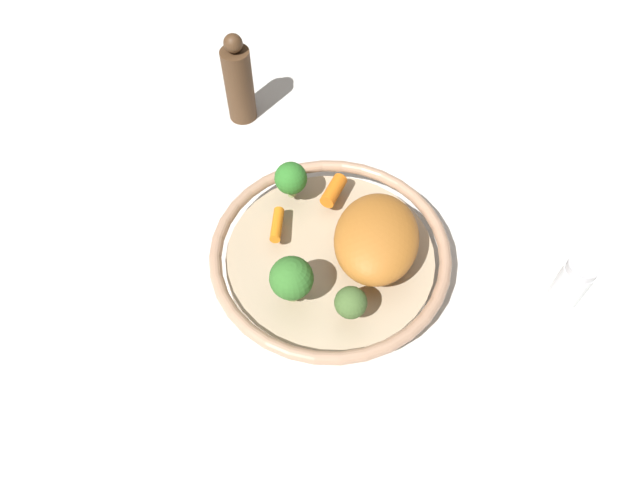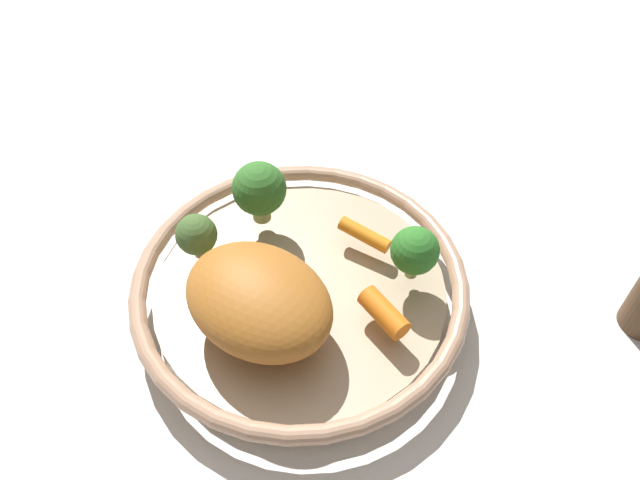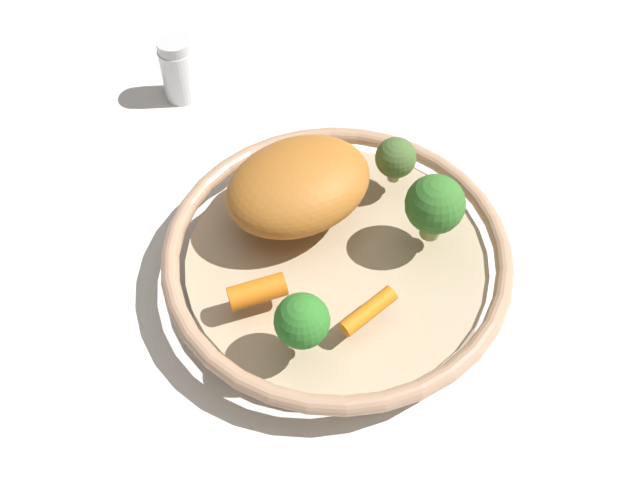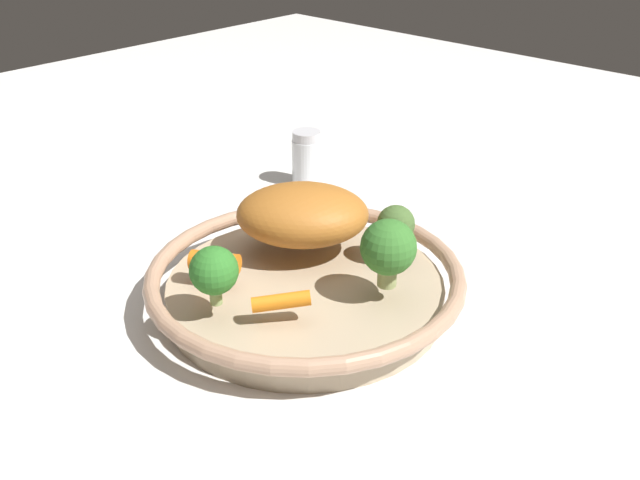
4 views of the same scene
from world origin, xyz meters
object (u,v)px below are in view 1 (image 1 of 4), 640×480
at_px(baby_carrot_center, 334,191).
at_px(salt_shaker, 573,282).
at_px(roast_chicken_piece, 377,238).
at_px(baby_carrot_right, 277,225).
at_px(broccoli_floret_small, 291,178).
at_px(broccoli_floret_mid, 291,279).
at_px(serving_bowl, 330,257).
at_px(pepper_mill, 239,82).
at_px(broccoli_floret_edge, 351,303).

distance_m(baby_carrot_center, salt_shaker, 0.35).
relative_size(roast_chicken_piece, baby_carrot_right, 2.61).
bearing_deg(broccoli_floret_small, baby_carrot_right, 125.26).
bearing_deg(broccoli_floret_mid, roast_chicken_piece, -95.65).
bearing_deg(baby_carrot_right, baby_carrot_center, -91.13).
xyz_separation_m(serving_bowl, baby_carrot_right, (0.07, 0.04, 0.03)).
bearing_deg(pepper_mill, serving_bowl, 167.78).
bearing_deg(broccoli_floret_small, broccoli_floret_edge, 164.36).
xyz_separation_m(broccoli_floret_small, salt_shaker, (-0.35, -0.22, -0.04)).
height_order(serving_bowl, baby_carrot_right, baby_carrot_right).
relative_size(serving_bowl, baby_carrot_center, 6.53).
bearing_deg(pepper_mill, baby_carrot_center, 177.36).
xyz_separation_m(salt_shaker, pepper_mill, (0.58, 0.15, 0.03)).
distance_m(serving_bowl, baby_carrot_center, 0.10).
distance_m(serving_bowl, baby_carrot_right, 0.09).
distance_m(serving_bowl, broccoli_floret_small, 0.13).
bearing_deg(serving_bowl, broccoli_floret_edge, 155.36).
bearing_deg(broccoli_floret_edge, baby_carrot_center, -32.35).
bearing_deg(baby_carrot_center, serving_bowl, 138.94).
xyz_separation_m(roast_chicken_piece, baby_carrot_center, (0.11, -0.02, -0.02)).
bearing_deg(baby_carrot_center, baby_carrot_right, 88.87).
bearing_deg(broccoli_floret_mid, serving_bowl, -71.10).
bearing_deg(baby_carrot_right, broccoli_floret_small, -54.74).
height_order(serving_bowl, baby_carrot_center, baby_carrot_center).
bearing_deg(roast_chicken_piece, pepper_mill, -4.39).
bearing_deg(salt_shaker, roast_chicken_piece, 43.04).
relative_size(baby_carrot_right, broccoli_floret_mid, 0.79).
relative_size(broccoli_floret_edge, pepper_mill, 0.31).
bearing_deg(broccoli_floret_mid, pepper_mill, -23.28).
relative_size(roast_chicken_piece, salt_shaker, 1.79).
bearing_deg(broccoli_floret_mid, broccoli_floret_small, -35.56).
distance_m(roast_chicken_piece, broccoli_floret_small, 0.16).
bearing_deg(broccoli_floret_small, salt_shaker, -148.35).
relative_size(roast_chicken_piece, broccoli_floret_mid, 2.05).
bearing_deg(roast_chicken_piece, broccoli_floret_mid, 84.35).
bearing_deg(broccoli_floret_small, serving_bowl, 172.98).
distance_m(baby_carrot_center, broccoli_floret_mid, 0.18).
bearing_deg(roast_chicken_piece, serving_bowl, 46.51).
bearing_deg(serving_bowl, salt_shaker, -136.31).
height_order(baby_carrot_center, pepper_mill, pepper_mill).
relative_size(roast_chicken_piece, broccoli_floret_edge, 2.88).
relative_size(baby_carrot_right, broccoli_floret_small, 0.94).
bearing_deg(salt_shaker, baby_carrot_center, 28.29).
xyz_separation_m(roast_chicken_piece, salt_shaker, (-0.20, -0.18, -0.04)).
bearing_deg(roast_chicken_piece, broccoli_floret_small, 11.58).
xyz_separation_m(baby_carrot_right, broccoli_floret_mid, (-0.10, 0.05, 0.03)).
height_order(serving_bowl, roast_chicken_piece, roast_chicken_piece).
bearing_deg(broccoli_floret_mid, baby_carrot_right, -24.82).
bearing_deg(baby_carrot_right, broccoli_floret_edge, 178.15).
distance_m(broccoli_floret_edge, pepper_mill, 0.46).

